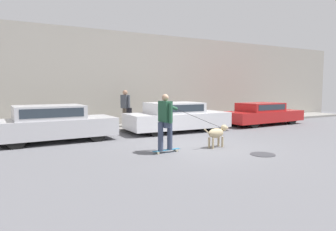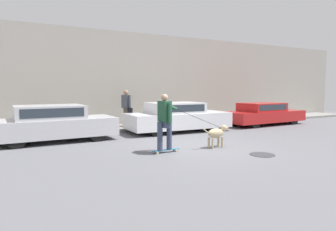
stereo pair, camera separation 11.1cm
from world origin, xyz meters
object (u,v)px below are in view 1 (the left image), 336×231
(parked_car_1, at_px, (177,117))
(pedestrian_with_bag, at_px, (125,106))
(skateboarder, at_px, (166,120))
(dog, at_px, (217,133))
(parked_car_0, at_px, (53,124))
(parked_car_2, at_px, (262,114))

(parked_car_1, relative_size, pedestrian_with_bag, 2.71)
(pedestrian_with_bag, bearing_deg, skateboarder, 64.92)
(parked_car_1, xyz_separation_m, skateboarder, (-2.51, -3.57, 0.36))
(skateboarder, relative_size, pedestrian_with_bag, 1.53)
(dog, bearing_deg, parked_car_0, 132.31)
(dog, relative_size, pedestrian_with_bag, 0.63)
(parked_car_1, xyz_separation_m, dog, (-0.67, -3.66, -0.16))
(parked_car_2, bearing_deg, parked_car_0, 177.78)
(parked_car_1, distance_m, dog, 3.73)
(parked_car_2, bearing_deg, parked_car_1, 177.75)
(parked_car_2, height_order, dog, parked_car_2)
(parked_car_2, relative_size, pedestrian_with_bag, 2.73)
(parked_car_2, xyz_separation_m, pedestrian_with_bag, (-6.83, 1.96, 0.50))
(parked_car_2, xyz_separation_m, skateboarder, (-7.71, -3.57, 0.42))
(parked_car_2, bearing_deg, pedestrian_with_bag, 161.77)
(parked_car_0, relative_size, pedestrian_with_bag, 2.51)
(parked_car_1, relative_size, skateboarder, 1.78)
(parked_car_1, relative_size, dog, 4.32)
(skateboarder, bearing_deg, dog, -6.21)
(parked_car_0, xyz_separation_m, parked_car_2, (10.32, -0.00, -0.08))
(dog, bearing_deg, parked_car_1, 71.30)
(parked_car_1, bearing_deg, skateboarder, -123.02)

